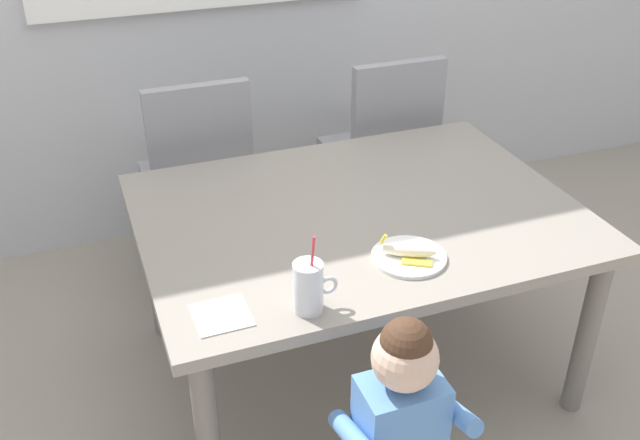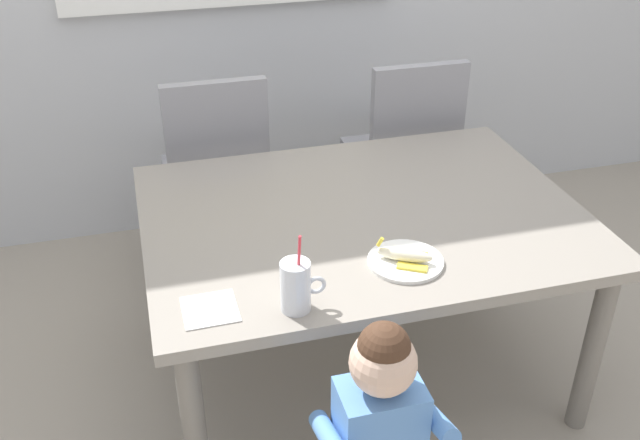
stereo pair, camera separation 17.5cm
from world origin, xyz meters
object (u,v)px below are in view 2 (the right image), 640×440
(dining_chair_left, at_px, (217,166))
(peeled_banana, at_px, (405,255))
(toddler_standing, at_px, (380,421))
(snack_plate, at_px, (405,261))
(dining_chair_right, at_px, (406,146))
(paper_napkin, at_px, (210,309))
(milk_cup, at_px, (296,289))
(dining_table, at_px, (363,232))

(dining_chair_left, height_order, peeled_banana, dining_chair_left)
(toddler_standing, height_order, snack_plate, toddler_standing)
(dining_chair_right, distance_m, paper_napkin, 1.57)
(dining_chair_left, relative_size, toddler_standing, 1.15)
(dining_chair_left, relative_size, snack_plate, 4.17)
(milk_cup, xyz_separation_m, snack_plate, (0.37, 0.13, -0.06))
(dining_chair_left, xyz_separation_m, dining_chair_right, (0.86, -0.03, 0.00))
(dining_chair_left, xyz_separation_m, paper_napkin, (-0.18, -1.20, 0.16))
(dining_table, height_order, peeled_banana, peeled_banana)
(dining_chair_right, bearing_deg, dining_chair_left, -1.91)
(dining_chair_right, distance_m, toddler_standing, 1.66)
(dining_chair_left, height_order, snack_plate, dining_chair_left)
(milk_cup, bearing_deg, toddler_standing, -63.67)
(dining_table, xyz_separation_m, snack_plate, (0.03, -0.32, 0.08))
(dining_table, distance_m, dining_chair_left, 0.90)
(peeled_banana, height_order, paper_napkin, peeled_banana)
(peeled_banana, relative_size, paper_napkin, 1.13)
(toddler_standing, bearing_deg, snack_plate, 62.30)
(peeled_banana, bearing_deg, milk_cup, -161.09)
(snack_plate, height_order, paper_napkin, snack_plate)
(dining_chair_left, relative_size, dining_chair_right, 1.00)
(peeled_banana, xyz_separation_m, paper_napkin, (-0.60, -0.07, -0.03))
(dining_table, relative_size, toddler_standing, 1.76)
(toddler_standing, relative_size, peeled_banana, 4.96)
(toddler_standing, height_order, paper_napkin, toddler_standing)
(snack_plate, bearing_deg, dining_table, 94.75)
(peeled_banana, bearing_deg, paper_napkin, -173.35)
(peeled_banana, bearing_deg, dining_chair_right, 68.22)
(milk_cup, bearing_deg, snack_plate, 19.31)
(snack_plate, xyz_separation_m, paper_napkin, (-0.60, -0.07, -0.00))
(dining_chair_left, height_order, toddler_standing, dining_chair_left)
(toddler_standing, xyz_separation_m, milk_cup, (-0.15, 0.30, 0.24))
(milk_cup, distance_m, snack_plate, 0.40)
(dining_chair_right, xyz_separation_m, toddler_standing, (-0.66, -1.52, -0.02))
(milk_cup, distance_m, peeled_banana, 0.39)
(snack_plate, bearing_deg, peeled_banana, -136.16)
(dining_chair_left, distance_m, paper_napkin, 1.23)
(toddler_standing, distance_m, peeled_banana, 0.52)
(dining_table, xyz_separation_m, peeled_banana, (0.02, -0.33, 0.11))
(milk_cup, bearing_deg, paper_napkin, 166.47)
(dining_table, xyz_separation_m, dining_chair_right, (0.46, 0.77, -0.08))
(milk_cup, height_order, paper_napkin, milk_cup)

